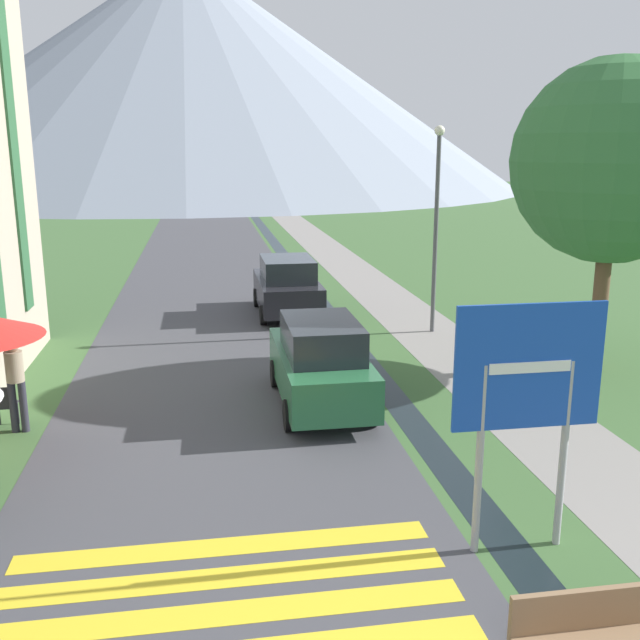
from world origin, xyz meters
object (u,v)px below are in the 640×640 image
at_px(parked_car_near, 320,363).
at_px(person_standing_terrace, 16,379).
at_px(road_sign, 527,389).
at_px(tree_by_path, 613,162).
at_px(cafe_chair_far_right, 4,403).
at_px(parked_car_far, 287,286).
at_px(streetlamp, 436,214).

relative_size(parked_car_near, person_standing_terrace, 2.33).
xyz_separation_m(road_sign, tree_by_path, (5.21, 7.14, 2.61)).
bearing_deg(tree_by_path, parked_car_near, -168.00).
bearing_deg(cafe_chair_far_right, parked_car_far, 29.11).
distance_m(parked_car_near, person_standing_terrace, 5.75).
relative_size(road_sign, cafe_chair_far_right, 3.89).
distance_m(road_sign, parked_car_near, 6.06).
bearing_deg(person_standing_terrace, tree_by_path, 8.69).
xyz_separation_m(cafe_chair_far_right, streetlamp, (10.16, 5.70, 2.83)).
xyz_separation_m(parked_car_near, parked_car_far, (0.29, 8.17, 0.00)).
relative_size(parked_car_near, tree_by_path, 0.58).
distance_m(road_sign, parked_car_far, 13.98).
bearing_deg(person_standing_terrace, cafe_chair_far_right, 150.75).
distance_m(cafe_chair_far_right, person_standing_terrace, 0.62).
height_order(parked_car_far, person_standing_terrace, parked_car_far).
xyz_separation_m(person_standing_terrace, streetlamp, (9.86, 5.87, 2.32)).
bearing_deg(parked_car_near, tree_by_path, 12.00).
relative_size(parked_car_near, streetlamp, 0.72).
relative_size(cafe_chair_far_right, tree_by_path, 0.12).
xyz_separation_m(road_sign, cafe_chair_far_right, (-7.71, 5.38, -1.69)).
relative_size(parked_car_far, cafe_chair_far_right, 4.83).
distance_m(parked_car_far, tree_by_path, 10.19).
xyz_separation_m(road_sign, person_standing_terrace, (-7.42, 5.21, -1.18)).
relative_size(person_standing_terrace, tree_by_path, 0.25).
relative_size(streetlamp, tree_by_path, 0.80).
height_order(parked_car_near, streetlamp, streetlamp).
relative_size(road_sign, parked_car_near, 0.81).
xyz_separation_m(road_sign, streetlamp, (2.44, 11.08, 1.14)).
distance_m(cafe_chair_far_right, streetlamp, 11.99).
height_order(parked_car_near, parked_car_far, same).
bearing_deg(streetlamp, person_standing_terrace, -149.25).
height_order(parked_car_near, person_standing_terrace, parked_car_near).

